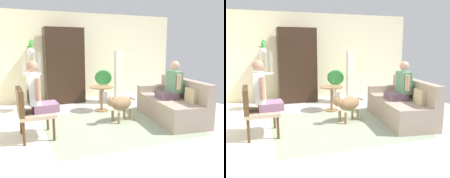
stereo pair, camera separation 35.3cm
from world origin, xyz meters
TOP-DOWN VIEW (x-y plane):
  - ground_plane at (0.00, 0.00)m, footprint 7.00×7.00m
  - back_wall at (0.00, 2.68)m, footprint 6.43×0.12m
  - area_rug at (0.12, -0.16)m, footprint 2.72×2.28m
  - couch at (1.42, -0.21)m, footprint 1.06×1.91m
  - armchair at (-1.51, -0.23)m, footprint 0.60×0.69m
  - person_on_couch at (1.38, -0.22)m, footprint 0.49×0.56m
  - person_on_armchair at (-1.36, -0.22)m, footprint 0.49×0.56m
  - round_end_table at (0.23, 0.97)m, footprint 0.57×0.57m
  - dog at (0.30, 0.03)m, footprint 0.80×0.50m
  - bird_cage_stand at (-1.30, 1.55)m, footprint 0.44×0.44m
  - parrot at (-1.29, 1.55)m, footprint 0.17×0.10m
  - potted_plant at (0.63, 1.91)m, footprint 0.48×0.48m
  - column_lamp at (0.93, 1.57)m, footprint 0.20×0.20m
  - armoire_cabinet at (-0.40, 2.27)m, footprint 1.04×0.56m

SIDE VIEW (x-z plane):
  - ground_plane at x=0.00m, z-range 0.00..0.00m
  - area_rug at x=0.12m, z-range 0.00..0.01m
  - couch at x=1.42m, z-range -0.12..0.74m
  - dog at x=0.30m, z-range 0.08..0.68m
  - round_end_table at x=0.23m, z-range 0.11..0.71m
  - armchair at x=-1.51m, z-range 0.08..0.96m
  - potted_plant at x=0.63m, z-range 0.13..1.04m
  - column_lamp at x=0.93m, z-range -0.01..1.42m
  - person_on_couch at x=1.38m, z-range 0.36..1.16m
  - person_on_armchair at x=-1.36m, z-range 0.35..1.22m
  - bird_cage_stand at x=-1.30m, z-range 0.08..1.61m
  - armoire_cabinet at x=-0.40m, z-range 0.00..2.05m
  - back_wall at x=0.00m, z-range 0.00..2.52m
  - parrot at x=-1.29m, z-range 1.52..1.71m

